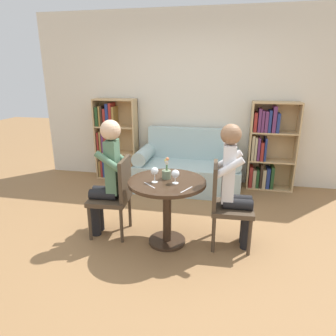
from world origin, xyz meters
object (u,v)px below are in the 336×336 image
(bookshelf_left, at_px, (112,137))
(person_left, at_px, (107,175))
(person_right, at_px, (235,184))
(bookshelf_right, at_px, (267,148))
(wine_glass_left, at_px, (155,172))
(couch, at_px, (188,169))
(chair_right, at_px, (225,202))
(chair_left, at_px, (115,194))
(flower_vase, at_px, (166,172))
(wine_glass_right, at_px, (175,174))

(bookshelf_left, xyz_separation_m, person_left, (0.67, -1.85, -0.00))
(bookshelf_left, bearing_deg, person_right, -41.75)
(bookshelf_right, bearing_deg, person_left, -135.34)
(wine_glass_left, bearing_deg, couch, 86.25)
(couch, xyz_separation_m, wine_glass_left, (-0.11, -1.72, 0.52))
(chair_right, bearing_deg, person_left, 88.92)
(chair_left, height_order, flower_vase, flower_vase)
(person_right, distance_m, wine_glass_left, 0.83)
(couch, bearing_deg, bookshelf_left, 168.92)
(couch, xyz_separation_m, person_left, (-0.68, -1.59, 0.40))
(chair_right, height_order, wine_glass_right, chair_right)
(couch, height_order, wine_glass_right, couch)
(person_left, distance_m, person_right, 1.37)
(couch, height_order, bookshelf_left, bookshelf_left)
(flower_vase, bearing_deg, chair_right, 3.06)
(chair_left, relative_size, wine_glass_right, 6.37)
(person_right, bearing_deg, wine_glass_left, 99.51)
(chair_left, xyz_separation_m, person_left, (-0.08, -0.01, 0.21))
(chair_right, height_order, person_right, person_right)
(couch, height_order, chair_left, couch)
(person_right, xyz_separation_m, wine_glass_left, (-0.80, -0.17, 0.14))
(person_right, xyz_separation_m, flower_vase, (-0.70, -0.04, 0.10))
(person_left, relative_size, wine_glass_left, 8.32)
(person_left, xyz_separation_m, wine_glass_right, (0.78, -0.12, 0.10))
(person_left, relative_size, person_right, 1.00)
(chair_right, relative_size, person_right, 0.69)
(bookshelf_right, bearing_deg, couch, -167.64)
(chair_right, bearing_deg, couch, 18.57)
(chair_right, bearing_deg, bookshelf_right, -20.42)
(chair_right, distance_m, wine_glass_left, 0.80)
(bookshelf_right, xyz_separation_m, chair_left, (-1.79, -1.84, -0.16))
(flower_vase, bearing_deg, bookshelf_left, 125.64)
(chair_left, xyz_separation_m, chair_right, (1.20, 0.02, 0.00))
(bookshelf_left, distance_m, chair_left, 2.00)
(bookshelf_right, distance_m, person_left, 2.63)
(chair_right, bearing_deg, chair_left, 88.55)
(couch, height_order, person_left, person_left)
(flower_vase, bearing_deg, chair_left, 178.87)
(bookshelf_right, relative_size, chair_right, 1.51)
(couch, bearing_deg, bookshelf_right, 12.36)
(wine_glass_right, bearing_deg, person_left, 171.17)
(couch, relative_size, wine_glass_left, 10.21)
(bookshelf_right, xyz_separation_m, wine_glass_right, (-1.09, -1.97, 0.16))
(bookshelf_left, relative_size, wine_glass_left, 8.61)
(wine_glass_left, distance_m, wine_glass_right, 0.21)
(bookshelf_left, height_order, person_left, bookshelf_left)
(couch, bearing_deg, wine_glass_right, -86.78)
(bookshelf_right, xyz_separation_m, flower_vase, (-1.21, -1.85, 0.14))
(bookshelf_left, xyz_separation_m, wine_glass_left, (1.24, -1.99, 0.12))
(wine_glass_right, bearing_deg, flower_vase, 133.98)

